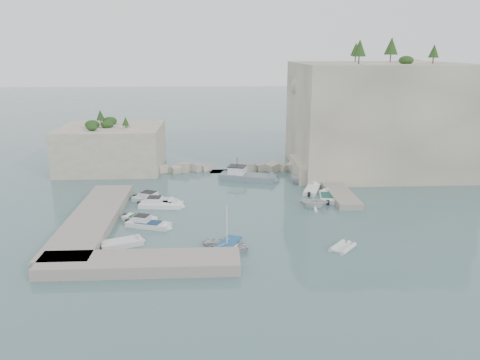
{
  "coord_description": "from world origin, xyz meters",
  "views": [
    {
      "loc": [
        -3.02,
        -51.28,
        19.13
      ],
      "look_at": [
        0.0,
        6.0,
        3.0
      ],
      "focal_mm": 35.0,
      "sensor_mm": 36.0,
      "label": 1
    }
  ],
  "objects_px": {
    "inflatable_dinghy": "(343,249)",
    "tender_east_a": "(313,208)",
    "tender_east_d": "(305,183)",
    "work_boat": "(248,180)",
    "motorboat_d": "(148,227)",
    "motorboat_b": "(161,207)",
    "motorboat_e": "(122,246)",
    "tender_east_c": "(312,192)",
    "rowboat": "(227,249)",
    "motorboat_a": "(155,202)",
    "motorboat_c": "(140,221)",
    "tender_east_b": "(327,199)"
  },
  "relations": [
    {
      "from": "motorboat_c",
      "to": "tender_east_c",
      "type": "height_order",
      "value": "same"
    },
    {
      "from": "rowboat",
      "to": "tender_east_c",
      "type": "bearing_deg",
      "value": -8.83
    },
    {
      "from": "motorboat_d",
      "to": "tender_east_d",
      "type": "height_order",
      "value": "tender_east_d"
    },
    {
      "from": "tender_east_c",
      "to": "work_boat",
      "type": "height_order",
      "value": "work_boat"
    },
    {
      "from": "motorboat_b",
      "to": "motorboat_c",
      "type": "relative_size",
      "value": 1.39
    },
    {
      "from": "tender_east_a",
      "to": "inflatable_dinghy",
      "type": "bearing_deg",
      "value": -170.05
    },
    {
      "from": "motorboat_b",
      "to": "motorboat_e",
      "type": "height_order",
      "value": "motorboat_b"
    },
    {
      "from": "motorboat_b",
      "to": "tender_east_b",
      "type": "relative_size",
      "value": 1.17
    },
    {
      "from": "motorboat_a",
      "to": "tender_east_c",
      "type": "height_order",
      "value": "motorboat_a"
    },
    {
      "from": "tender_east_b",
      "to": "tender_east_d",
      "type": "relative_size",
      "value": 1.13
    },
    {
      "from": "motorboat_b",
      "to": "tender_east_d",
      "type": "distance_m",
      "value": 22.46
    },
    {
      "from": "tender_east_a",
      "to": "tender_east_d",
      "type": "distance_m",
      "value": 11.23
    },
    {
      "from": "motorboat_d",
      "to": "motorboat_c",
      "type": "bearing_deg",
      "value": 142.39
    },
    {
      "from": "inflatable_dinghy",
      "to": "work_boat",
      "type": "height_order",
      "value": "work_boat"
    },
    {
      "from": "motorboat_a",
      "to": "rowboat",
      "type": "xyz_separation_m",
      "value": [
        8.96,
        -15.08,
        0.0
      ]
    },
    {
      "from": "tender_east_b",
      "to": "work_boat",
      "type": "height_order",
      "value": "work_boat"
    },
    {
      "from": "motorboat_a",
      "to": "tender_east_a",
      "type": "xyz_separation_m",
      "value": [
        20.08,
        -3.18,
        0.0
      ]
    },
    {
      "from": "tender_east_b",
      "to": "tender_east_d",
      "type": "distance_m",
      "value": 8.06
    },
    {
      "from": "tender_east_b",
      "to": "work_boat",
      "type": "xyz_separation_m",
      "value": [
        -9.72,
        10.01,
        0.0
      ]
    },
    {
      "from": "motorboat_b",
      "to": "work_boat",
      "type": "height_order",
      "value": "work_boat"
    },
    {
      "from": "tender_east_c",
      "to": "motorboat_b",
      "type": "bearing_deg",
      "value": 125.52
    },
    {
      "from": "motorboat_d",
      "to": "motorboat_b",
      "type": "bearing_deg",
      "value": 103.48
    },
    {
      "from": "tender_east_a",
      "to": "tender_east_b",
      "type": "bearing_deg",
      "value": -28.32
    },
    {
      "from": "motorboat_e",
      "to": "tender_east_d",
      "type": "xyz_separation_m",
      "value": [
        22.78,
        21.77,
        0.0
      ]
    },
    {
      "from": "tender_east_d",
      "to": "work_boat",
      "type": "bearing_deg",
      "value": 70.74
    },
    {
      "from": "rowboat",
      "to": "tender_east_c",
      "type": "relative_size",
      "value": 0.93
    },
    {
      "from": "motorboat_b",
      "to": "work_boat",
      "type": "xyz_separation_m",
      "value": [
        11.76,
        12.02,
        0.0
      ]
    },
    {
      "from": "motorboat_a",
      "to": "rowboat",
      "type": "distance_m",
      "value": 17.54
    },
    {
      "from": "motorboat_b",
      "to": "inflatable_dinghy",
      "type": "distance_m",
      "value": 23.82
    },
    {
      "from": "motorboat_e",
      "to": "motorboat_c",
      "type": "bearing_deg",
      "value": 60.71
    },
    {
      "from": "tender_east_d",
      "to": "work_boat",
      "type": "relative_size",
      "value": 0.48
    },
    {
      "from": "motorboat_d",
      "to": "tender_east_d",
      "type": "distance_m",
      "value": 26.69
    },
    {
      "from": "inflatable_dinghy",
      "to": "tender_east_a",
      "type": "distance_m",
      "value": 12.6
    },
    {
      "from": "motorboat_b",
      "to": "motorboat_e",
      "type": "xyz_separation_m",
      "value": [
        -2.65,
        -11.82,
        0.0
      ]
    },
    {
      "from": "tender_east_a",
      "to": "tender_east_c",
      "type": "xyz_separation_m",
      "value": [
        1.17,
        6.71,
        0.0
      ]
    },
    {
      "from": "motorboat_c",
      "to": "inflatable_dinghy",
      "type": "bearing_deg",
      "value": 3.16
    },
    {
      "from": "motorboat_d",
      "to": "work_boat",
      "type": "xyz_separation_m",
      "value": [
        12.41,
        18.82,
        0.0
      ]
    },
    {
      "from": "inflatable_dinghy",
      "to": "motorboat_c",
      "type": "bearing_deg",
      "value": 108.11
    },
    {
      "from": "rowboat",
      "to": "tender_east_c",
      "type": "height_order",
      "value": "rowboat"
    },
    {
      "from": "motorboat_b",
      "to": "tender_east_a",
      "type": "height_order",
      "value": "tender_east_a"
    },
    {
      "from": "motorboat_c",
      "to": "motorboat_b",
      "type": "bearing_deg",
      "value": 94.76
    },
    {
      "from": "inflatable_dinghy",
      "to": "tender_east_d",
      "type": "relative_size",
      "value": 0.71
    },
    {
      "from": "inflatable_dinghy",
      "to": "tender_east_a",
      "type": "relative_size",
      "value": 0.87
    },
    {
      "from": "motorboat_a",
      "to": "motorboat_e",
      "type": "height_order",
      "value": "motorboat_a"
    },
    {
      "from": "tender_east_a",
      "to": "tender_east_c",
      "type": "bearing_deg",
      "value": -1.43
    },
    {
      "from": "motorboat_e",
      "to": "tender_east_c",
      "type": "height_order",
      "value": "same"
    },
    {
      "from": "motorboat_c",
      "to": "work_boat",
      "type": "bearing_deg",
      "value": 76.98
    },
    {
      "from": "motorboat_e",
      "to": "tender_east_c",
      "type": "bearing_deg",
      "value": 14.05
    },
    {
      "from": "motorboat_a",
      "to": "inflatable_dinghy",
      "type": "bearing_deg",
      "value": -11.64
    },
    {
      "from": "motorboat_d",
      "to": "work_boat",
      "type": "height_order",
      "value": "work_boat"
    }
  ]
}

